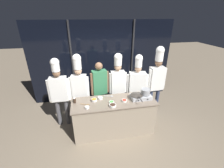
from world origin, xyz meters
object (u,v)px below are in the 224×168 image
prep_bowl_garlic (100,98)px  person_guest (100,86)px  serving_spoon_slotted (110,96)px  chef_head (59,89)px  prep_bowl_onion (87,107)px  chef_apprentice (157,77)px  prep_bowl_chili_flakes (124,101)px  chef_sous (79,85)px  frying_pan (137,94)px  prep_bowl_scallions (112,102)px  portable_stove (141,97)px  serving_spoon_solid (87,104)px  prep_bowl_soy_glaze (113,105)px  prep_bowl_carrots (94,100)px  chef_pastry (137,83)px  stock_pot (146,92)px  chef_line (118,81)px  squeeze_bottle_soy (74,100)px

prep_bowl_garlic → person_guest: size_ratio=0.07×
serving_spoon_slotted → chef_head: chef_head is taller
chef_head → prep_bowl_onion: bearing=134.2°
chef_head → chef_apprentice: size_ratio=0.92×
prep_bowl_chili_flakes → chef_apprentice: size_ratio=0.06×
serving_spoon_slotted → chef_sous: chef_sous is taller
frying_pan → chef_sous: chef_sous is taller
prep_bowl_scallions → chef_head: bearing=154.9°
serving_spoon_slotted → chef_sous: size_ratio=0.12×
portable_stove → chef_apprentice: bearing=39.5°
serving_spoon_solid → chef_head: bearing=140.2°
chef_head → chef_apprentice: chef_apprentice is taller
prep_bowl_soy_glaze → prep_bowl_carrots: bearing=141.4°
prep_bowl_garlic → prep_bowl_scallions: (0.25, -0.23, -0.01)m
portable_stove → chef_head: (-2.02, 0.53, 0.15)m
prep_bowl_soy_glaze → person_guest: 0.86m
prep_bowl_onion → chef_head: chef_head is taller
chef_pastry → chef_apprentice: bearing=-174.6°
prep_bowl_scallions → prep_bowl_onion: prep_bowl_onion is taller
stock_pot → prep_bowl_soy_glaze: (-0.88, -0.22, -0.15)m
portable_stove → prep_bowl_chili_flakes: portable_stove is taller
stock_pot → prep_bowl_chili_flakes: bearing=-173.0°
prep_bowl_carrots → person_guest: size_ratio=0.08×
chef_head → portable_stove: bearing=166.7°
prep_bowl_soy_glaze → chef_apprentice: size_ratio=0.08×
person_guest → chef_pastry: bearing=167.7°
portable_stove → prep_bowl_chili_flakes: 0.45m
prep_bowl_soy_glaze → chef_apprentice: 1.65m
portable_stove → serving_spoon_solid: (-1.35, -0.03, -0.05)m
person_guest → chef_pastry: chef_pastry is taller
person_guest → prep_bowl_onion: bearing=53.5°
serving_spoon_slotted → chef_line: 0.53m
prep_bowl_scallions → prep_bowl_chili_flakes: prep_bowl_chili_flakes is taller
chef_head → chef_pastry: (2.12, 0.06, -0.05)m
person_guest → chef_pastry: (1.07, -0.02, 0.00)m
chef_apprentice → portable_stove: bearing=36.1°
stock_pot → prep_bowl_onion: size_ratio=2.55×
prep_bowl_garlic → prep_bowl_carrots: bearing=-155.9°
frying_pan → prep_bowl_onion: bearing=-171.2°
squeeze_bottle_soy → chef_line: 1.30m
prep_bowl_chili_flakes → frying_pan: bearing=11.1°
chef_pastry → portable_stove: bearing=89.4°
stock_pot → chef_head: bearing=166.2°
chef_head → prep_bowl_soy_glaze: bearing=150.4°
prep_bowl_carrots → chef_sous: (-0.34, 0.45, 0.23)m
prep_bowl_chili_flakes → serving_spoon_slotted: 0.43m
prep_bowl_soy_glaze → serving_spoon_slotted: (0.03, 0.47, -0.02)m
prep_bowl_chili_flakes → chef_sous: bearing=150.0°
frying_pan → chef_line: bearing=118.6°
stock_pot → chef_line: chef_line is taller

